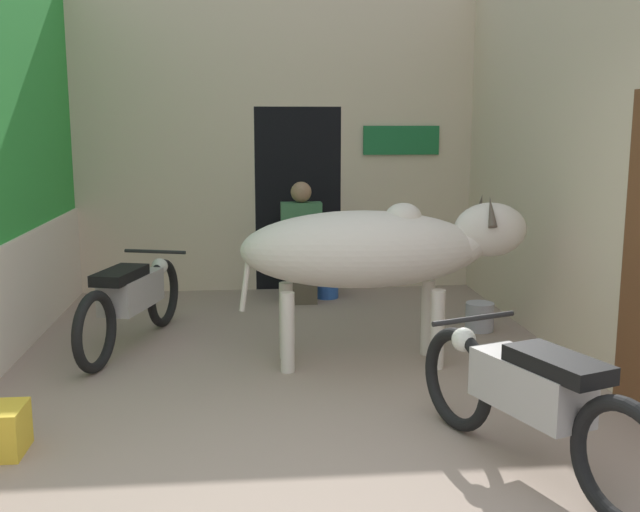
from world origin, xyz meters
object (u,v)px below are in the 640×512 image
(motorcycle_near, at_px, (530,396))
(plastic_stool, at_px, (327,276))
(shopkeeper_seated, at_px, (302,239))
(bucket, at_px, (480,317))
(cow, at_px, (378,249))
(motorcycle_far, at_px, (132,298))

(motorcycle_near, height_order, plastic_stool, motorcycle_near)
(motorcycle_near, xyz_separation_m, shopkeeper_seated, (-0.93, 4.09, 0.24))
(shopkeeper_seated, distance_m, bucket, 2.10)
(cow, xyz_separation_m, bucket, (1.10, 0.83, -0.79))
(motorcycle_near, distance_m, shopkeeper_seated, 4.21)
(cow, height_order, plastic_stool, cow)
(bucket, bearing_deg, shopkeeper_seated, 139.65)
(cow, xyz_separation_m, shopkeeper_seated, (-0.44, 2.14, -0.24))
(shopkeeper_seated, xyz_separation_m, bucket, (1.54, -1.31, -0.54))
(plastic_stool, xyz_separation_m, bucket, (1.26, -1.44, -0.11))
(motorcycle_far, xyz_separation_m, bucket, (3.10, 0.21, -0.30))
(motorcycle_far, bearing_deg, plastic_stool, 41.95)
(motorcycle_far, distance_m, bucket, 3.12)
(plastic_stool, bearing_deg, bucket, -48.86)
(bucket, bearing_deg, cow, -143.10)
(bucket, bearing_deg, plastic_stool, 131.14)
(plastic_stool, distance_m, bucket, 1.92)
(cow, bearing_deg, motorcycle_near, -75.77)
(plastic_stool, bearing_deg, cow, -86.07)
(cow, height_order, shopkeeper_seated, cow)
(motorcycle_far, height_order, bucket, motorcycle_far)
(cow, relative_size, motorcycle_far, 1.18)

